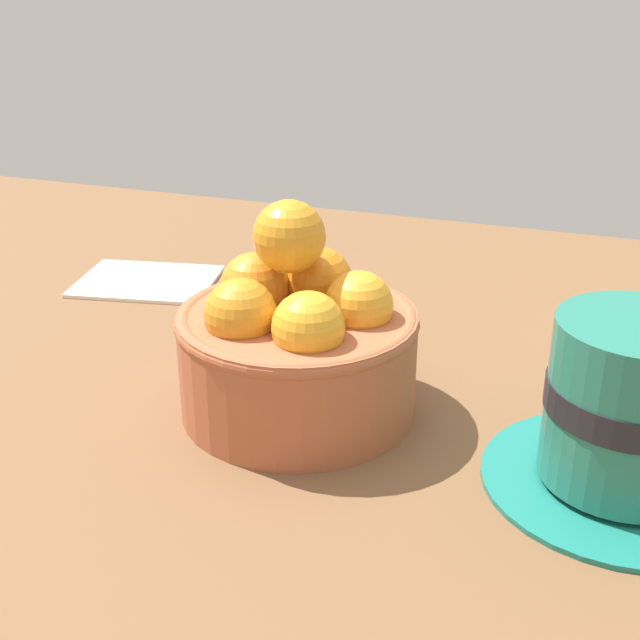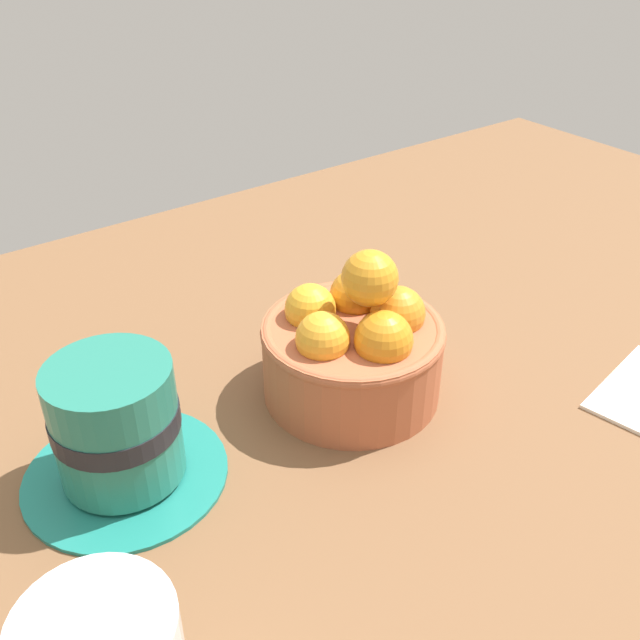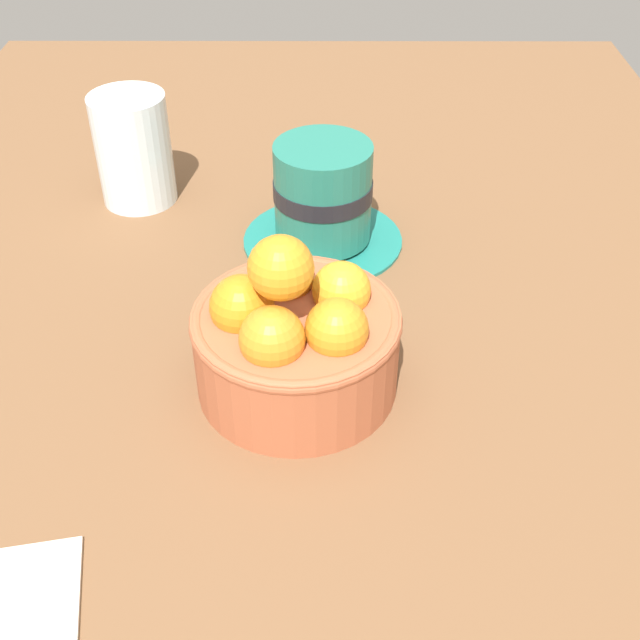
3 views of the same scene
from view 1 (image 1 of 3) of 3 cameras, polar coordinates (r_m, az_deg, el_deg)
The scene contains 4 objects.
ground_plane at distance 51.12cm, azimuth -1.47°, elevation -8.17°, with size 134.76×81.45×4.32cm, color brown.
terracotta_bowl at distance 48.03cm, azimuth -1.59°, elevation -1.46°, with size 13.98×13.98×12.52cm.
coffee_cup at distance 43.88cm, azimuth 20.44°, elevation -5.98°, with size 13.85×13.85×9.08cm.
folded_napkin at distance 70.03cm, azimuth -11.79°, elevation 2.73°, with size 11.01×8.41×0.60cm, color white.
Camera 1 is at (-15.78, 40.37, 24.94)cm, focal length 46.67 mm.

